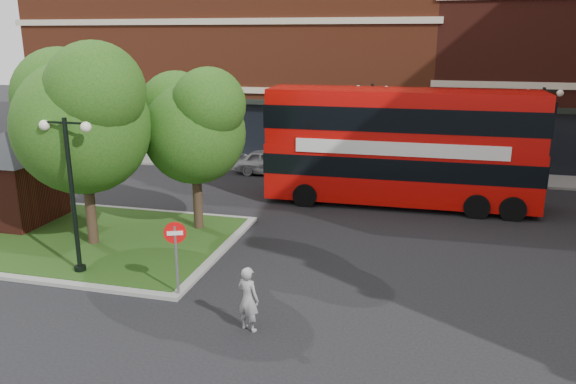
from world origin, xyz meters
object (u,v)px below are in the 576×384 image
(bus, at_px, (401,140))
(car_white, at_px, (446,165))
(woman, at_px, (248,299))
(car_silver, at_px, (271,162))

(bus, xyz_separation_m, car_white, (2.15, 5.40, -2.21))
(bus, height_order, car_white, bus)
(woman, xyz_separation_m, car_white, (5.13, 17.76, -0.14))
(car_white, bearing_deg, car_silver, 101.56)
(bus, relative_size, woman, 6.79)
(woman, xyz_separation_m, car_silver, (-4.07, 16.26, -0.19))
(bus, xyz_separation_m, car_silver, (-7.05, 3.90, -2.26))
(bus, height_order, car_silver, bus)
(bus, height_order, woman, bus)
(bus, bearing_deg, woman, -104.42)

